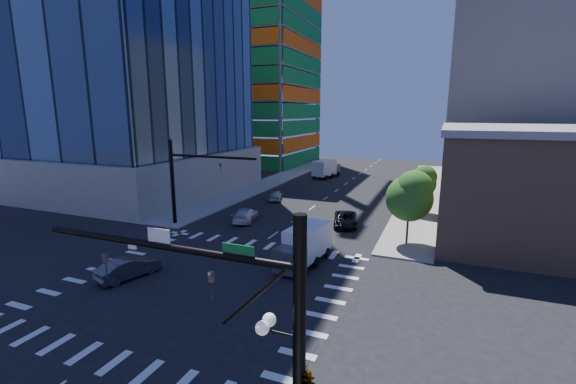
% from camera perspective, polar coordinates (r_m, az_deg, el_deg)
% --- Properties ---
extents(ground, '(160.00, 160.00, 0.00)m').
position_cam_1_polar(ground, '(28.61, -12.41, -13.19)').
color(ground, black).
rests_on(ground, ground).
extents(road_markings, '(20.00, 20.00, 0.01)m').
position_cam_1_polar(road_markings, '(28.61, -12.41, -13.19)').
color(road_markings, silver).
rests_on(road_markings, ground).
extents(sidewalk_ne, '(5.00, 60.00, 0.15)m').
position_cam_1_polar(sidewalk_ne, '(62.38, 19.34, 0.10)').
color(sidewalk_ne, gray).
rests_on(sidewalk_ne, ground).
extents(sidewalk_nw, '(5.00, 60.00, 0.15)m').
position_cam_1_polar(sidewalk_nw, '(68.16, -2.10, 1.70)').
color(sidewalk_nw, gray).
rests_on(sidewalk_nw, ground).
extents(construction_building, '(25.16, 34.50, 70.60)m').
position_cam_1_polar(construction_building, '(94.21, -5.20, 19.41)').
color(construction_building, gray).
rests_on(construction_building, ground).
extents(commercial_building, '(20.50, 22.50, 10.60)m').
position_cam_1_polar(commercial_building, '(44.81, 34.63, 1.15)').
color(commercial_building, '#997358').
rests_on(commercial_building, ground).
extents(bg_building_ne, '(24.00, 30.00, 28.00)m').
position_cam_1_polar(bg_building_ne, '(77.15, 31.72, 11.56)').
color(bg_building_ne, slate).
rests_on(bg_building_ne, ground).
extents(signal_mast_se, '(10.51, 2.48, 9.00)m').
position_cam_1_polar(signal_mast_se, '(12.72, -2.40, -21.21)').
color(signal_mast_se, black).
rests_on(signal_mast_se, sidewalk_se).
extents(signal_mast_nw, '(10.20, 0.40, 9.00)m').
position_cam_1_polar(signal_mast_nw, '(41.70, -15.19, 2.44)').
color(signal_mast_nw, black).
rests_on(signal_mast_nw, sidewalk_nw).
extents(tree_south, '(4.16, 4.16, 6.82)m').
position_cam_1_polar(tree_south, '(35.92, 17.75, -0.47)').
color(tree_south, '#382316').
rests_on(tree_south, sidewalk_ne).
extents(tree_north, '(3.54, 3.52, 5.78)m').
position_cam_1_polar(tree_north, '(47.81, 19.24, 1.51)').
color(tree_north, '#382316').
rests_on(tree_north, sidewalk_ne).
extents(car_nb_far, '(3.56, 5.64, 1.45)m').
position_cam_1_polar(car_nb_far, '(41.69, 8.52, -3.99)').
color(car_nb_far, black).
rests_on(car_nb_far, ground).
extents(car_sb_near, '(3.08, 5.34, 1.45)m').
position_cam_1_polar(car_sb_near, '(43.19, -6.26, -3.37)').
color(car_sb_near, white).
rests_on(car_sb_near, ground).
extents(car_sb_mid, '(2.85, 4.34, 1.37)m').
position_cam_1_polar(car_sb_mid, '(52.99, -1.86, -0.53)').
color(car_sb_mid, '#AFB3B8').
rests_on(car_sb_mid, ground).
extents(car_sb_cross, '(2.89, 4.93, 1.54)m').
position_cam_1_polar(car_sb_cross, '(31.01, -22.55, -10.30)').
color(car_sb_cross, '#454449').
rests_on(car_sb_cross, ground).
extents(box_truck_near, '(3.06, 5.95, 3.00)m').
position_cam_1_polar(box_truck_near, '(30.68, 2.16, -8.49)').
color(box_truck_near, black).
rests_on(box_truck_near, ground).
extents(box_truck_far, '(3.83, 6.66, 3.28)m').
position_cam_1_polar(box_truck_far, '(71.99, 5.80, 3.30)').
color(box_truck_far, black).
rests_on(box_truck_far, ground).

